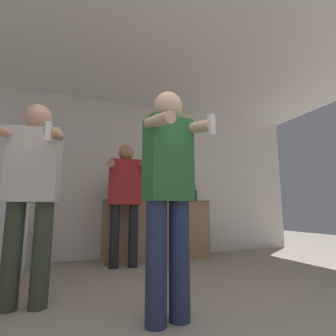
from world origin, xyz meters
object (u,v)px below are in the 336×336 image
(refrigerator, at_px, (3,197))
(bottle_dark_rum, at_px, (112,191))
(bottle_amber_bourbon, at_px, (166,193))
(person_spectator_back, at_px, (125,191))
(person_woman_foreground, at_px, (169,190))
(bottle_red_label, at_px, (159,193))
(bottle_tall_gin, at_px, (195,195))
(person_man_side, at_px, (32,188))
(bottle_brown_liquor, at_px, (185,194))

(refrigerator, xyz_separation_m, bottle_dark_rum, (1.42, 0.12, 0.12))
(bottle_amber_bourbon, height_order, person_spectator_back, person_spectator_back)
(person_woman_foreground, distance_m, person_spectator_back, 1.80)
(bottle_red_label, height_order, person_woman_foreground, person_woman_foreground)
(refrigerator, xyz_separation_m, bottle_tall_gin, (2.83, 0.12, 0.10))
(bottle_red_label, height_order, bottle_tall_gin, bottle_red_label)
(person_man_side, bearing_deg, bottle_tall_gin, 36.90)
(bottle_brown_liquor, xyz_separation_m, person_spectator_back, (-1.13, -0.55, -0.02))
(bottle_brown_liquor, height_order, person_spectator_back, person_spectator_back)
(bottle_dark_rum, relative_size, bottle_brown_liquor, 1.00)
(refrigerator, relative_size, person_woman_foreground, 1.12)
(bottle_red_label, height_order, person_spectator_back, person_spectator_back)
(bottle_red_label, relative_size, bottle_brown_liquor, 1.04)
(refrigerator, xyz_separation_m, bottle_red_label, (2.18, 0.12, 0.12))
(refrigerator, height_order, bottle_brown_liquor, refrigerator)
(refrigerator, distance_m, bottle_red_label, 2.18)
(bottle_dark_rum, height_order, person_spectator_back, person_spectator_back)
(person_woman_foreground, relative_size, person_spectator_back, 0.98)
(bottle_red_label, bearing_deg, bottle_dark_rum, -180.00)
(refrigerator, bearing_deg, bottle_brown_liquor, 2.67)
(refrigerator, bearing_deg, bottle_tall_gin, 2.49)
(refrigerator, distance_m, bottle_amber_bourbon, 2.30)
(bottle_amber_bourbon, relative_size, bottle_tall_gin, 1.09)
(person_woman_foreground, bearing_deg, bottle_amber_bourbon, 70.36)
(bottle_amber_bourbon, height_order, bottle_red_label, bottle_red_label)
(refrigerator, relative_size, bottle_amber_bourbon, 5.51)
(bottle_dark_rum, distance_m, bottle_tall_gin, 1.41)
(bottle_amber_bourbon, distance_m, person_woman_foreground, 2.50)
(bottle_dark_rum, relative_size, bottle_tall_gin, 1.11)
(bottle_amber_bourbon, bearing_deg, bottle_brown_liquor, 0.00)
(bottle_tall_gin, bearing_deg, person_woman_foreground, -120.22)
(refrigerator, distance_m, bottle_tall_gin, 2.83)
(refrigerator, xyz_separation_m, person_man_side, (0.52, -1.61, 0.01))
(bottle_amber_bourbon, xyz_separation_m, bottle_tall_gin, (0.53, 0.00, -0.02))
(bottle_tall_gin, height_order, person_woman_foreground, person_woman_foreground)
(person_man_side, relative_size, person_spectator_back, 0.99)
(refrigerator, relative_size, bottle_red_label, 5.19)
(person_spectator_back, bearing_deg, bottle_tall_gin, 22.70)
(bottle_red_label, xyz_separation_m, bottle_tall_gin, (0.65, 0.00, -0.02))
(person_woman_foreground, bearing_deg, refrigerator, 123.26)
(person_man_side, distance_m, person_spectator_back, 1.54)
(bottle_amber_bourbon, bearing_deg, bottle_red_label, 180.00)
(refrigerator, distance_m, bottle_brown_liquor, 2.65)
(bottle_amber_bourbon, bearing_deg, bottle_dark_rum, 180.00)
(refrigerator, relative_size, person_spectator_back, 1.10)
(bottle_red_label, xyz_separation_m, bottle_dark_rum, (-0.76, -0.00, 0.01))
(person_man_side, height_order, person_spectator_back, person_spectator_back)
(bottle_brown_liquor, bearing_deg, bottle_amber_bourbon, -180.00)
(refrigerator, bearing_deg, person_man_side, -72.04)
(bottle_amber_bourbon, relative_size, person_woman_foreground, 0.20)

